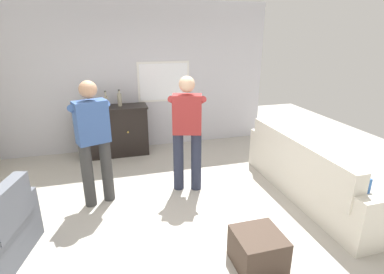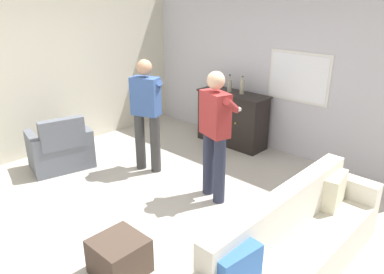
{
  "view_description": "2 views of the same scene",
  "coord_description": "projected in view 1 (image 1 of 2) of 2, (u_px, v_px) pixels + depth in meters",
  "views": [
    {
      "loc": [
        -0.56,
        -3.25,
        2.23
      ],
      "look_at": [
        0.41,
        0.22,
        0.96
      ],
      "focal_mm": 28.0,
      "sensor_mm": 36.0,
      "label": 1
    },
    {
      "loc": [
        3.25,
        -2.72,
        2.54
      ],
      "look_at": [
        0.32,
        0.36,
        0.89
      ],
      "focal_mm": 35.0,
      "sensor_mm": 36.0,
      "label": 2
    }
  ],
  "objects": [
    {
      "name": "ottoman",
      "position": [
        258.0,
        250.0,
        2.98
      ],
      "size": [
        0.47,
        0.47,
        0.36
      ],
      "primitive_type": "cube",
      "color": "#47382D",
      "rests_on": "ground"
    },
    {
      "name": "person_standing_right",
      "position": [
        187.0,
        129.0,
        4.23
      ],
      "size": [
        0.53,
        0.52,
        1.68
      ],
      "color": "#282D42",
      "rests_on": "ground"
    },
    {
      "name": "ground",
      "position": [
        166.0,
        216.0,
        3.84
      ],
      "size": [
        10.4,
        10.4,
        0.0
      ],
      "primitive_type": "plane",
      "color": "#B2ADA3"
    },
    {
      "name": "bottle_wine_green",
      "position": [
        106.0,
        101.0,
        5.42
      ],
      "size": [
        0.08,
        0.08,
        0.3
      ],
      "color": "gray",
      "rests_on": "sideboard_cabinet"
    },
    {
      "name": "bottle_liquor_amber",
      "position": [
        120.0,
        99.0,
        5.51
      ],
      "size": [
        0.08,
        0.08,
        0.3
      ],
      "color": "gray",
      "rests_on": "sideboard_cabinet"
    },
    {
      "name": "couch",
      "position": [
        305.0,
        175.0,
        4.2
      ],
      "size": [
        0.57,
        2.52,
        0.88
      ],
      "color": "silver",
      "rests_on": "ground"
    },
    {
      "name": "sideboard_cabinet",
      "position": [
        114.0,
        131.0,
        5.63
      ],
      "size": [
        1.28,
        0.49,
        0.94
      ],
      "color": "black",
      "rests_on": "ground"
    },
    {
      "name": "person_standing_left",
      "position": [
        93.0,
        138.0,
        3.86
      ],
      "size": [
        0.53,
        0.52,
        1.68
      ],
      "color": "#383838",
      "rests_on": "ground"
    },
    {
      "name": "wall_back_with_window",
      "position": [
        138.0,
        78.0,
        5.79
      ],
      "size": [
        5.2,
        0.15,
        2.8
      ],
      "color": "silver",
      "rests_on": "ground"
    }
  ]
}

